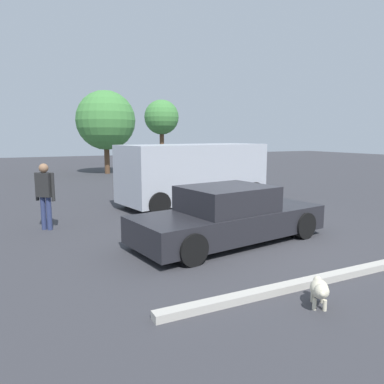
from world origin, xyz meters
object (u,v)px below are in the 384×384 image
at_px(pedestrian, 45,190).
at_px(van_white, 194,172).
at_px(sedan_foreground, 229,217).
at_px(dog, 320,290).

bearing_deg(pedestrian, van_white, -33.12).
bearing_deg(sedan_foreground, pedestrian, 131.69).
distance_m(sedan_foreground, pedestrian, 4.84).
bearing_deg(dog, pedestrian, -115.59).
bearing_deg(pedestrian, sedan_foreground, -89.20).
bearing_deg(van_white, pedestrian, 6.37).
bearing_deg(dog, van_white, -155.08).
height_order(sedan_foreground, van_white, van_white).
bearing_deg(van_white, sedan_foreground, 63.15).
height_order(dog, van_white, van_white).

